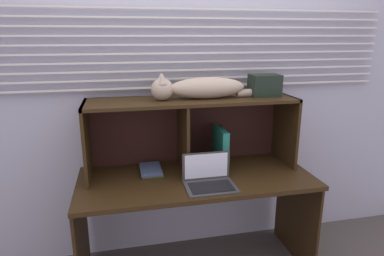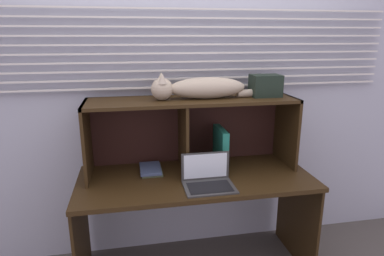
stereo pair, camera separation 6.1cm
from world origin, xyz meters
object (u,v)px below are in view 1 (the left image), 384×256
Objects in this scene: laptop at (209,180)px; cat at (200,88)px; book_stack at (151,170)px; binder_upright at (220,148)px; storage_box at (265,85)px.

cat is at bearing 88.10° from laptop.
laptop is 1.35× the size of book_stack.
cat is 3.18× the size of binder_upright.
storage_box is at bearing 0.00° from cat.
book_stack is 1.15× the size of storage_box.
cat is at bearing -0.17° from book_stack.
binder_upright is 0.52m from book_stack.
binder_upright is 1.23× the size of book_stack.
book_stack is (-0.34, 0.29, -0.02)m from laptop.
cat is 3.93× the size of book_stack.
book_stack is at bearing 179.88° from binder_upright.
cat is 0.46m from binder_upright.
laptop is at bearing -91.90° from cat.
book_stack is at bearing 179.83° from cat.
cat reaches higher than binder_upright.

